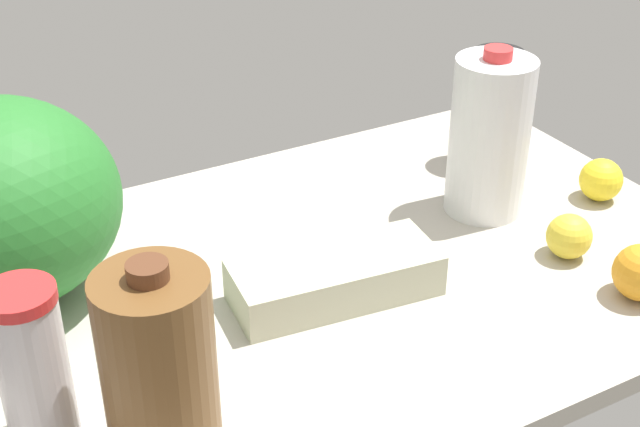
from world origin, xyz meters
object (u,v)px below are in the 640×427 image
Objects in this scene: watermelon at (0,203)px; lemon_loose at (569,236)px; chocolate_milk_jug at (159,370)px; shaker_bottle at (494,107)px; tumbler_cup at (33,368)px; milk_jug at (489,137)px; lemon_near_front at (601,180)px; egg_carton at (335,278)px.

watermelon reaches higher than lemon_loose.
chocolate_milk_jug is 1.23× the size of shaker_bottle.
chocolate_milk_jug is 1.23× the size of tumbler_cup.
chocolate_milk_jug is at bearing 22.46° from milk_jug.
lemon_near_front is (-92.86, -10.78, -6.58)cm from tumbler_cup.
chocolate_milk_jug is 84.89cm from shaker_bottle.
lemon_loose is 0.96× the size of lemon_near_front.
tumbler_cup reaches higher than lemon_near_front.
tumbler_cup is 3.00× the size of lemon_loose.
shaker_bottle is 91.57cm from tumbler_cup.
milk_jug is 3.86× the size of lemon_near_front.
shaker_bottle and tumbler_cup have the same top height.
watermelon is 45.44cm from egg_carton.
watermelon is at bearing -96.80° from tumbler_cup.
milk_jug is 76.38cm from tumbler_cup.
lemon_loose reaches higher than egg_carton.
chocolate_milk_jug is 35.73cm from egg_carton.
lemon_near_front is (-81.79, -19.38, -8.09)cm from chocolate_milk_jug.
lemon_loose is at bearing 97.05° from milk_jug.
lemon_near_front is (-6.68, 20.14, -6.63)cm from shaker_bottle.
shaker_bottle is at bearing -71.66° from lemon_near_front.
milk_jug reaches higher than tumbler_cup.
lemon_near_front is at bearing 167.45° from watermelon.
chocolate_milk_jug is at bearing 142.14° from tumbler_cup.
egg_carton is at bearing 149.14° from watermelon.
watermelon is 91.99cm from lemon_near_front.
milk_jug reaches higher than shaker_bottle.
watermelon is 1.58× the size of tumbler_cup.
milk_jug reaches higher than egg_carton.
shaker_bottle reaches higher than lemon_loose.
chocolate_milk_jug reaches higher than lemon_near_front.
watermelon is 1.57× the size of shaker_bottle.
shaker_bottle is 3.01× the size of lemon_loose.
chocolate_milk_jug reaches higher than shaker_bottle.
lemon_near_front is (-18.57, 6.75, -9.21)cm from milk_jug.
egg_carton is (-37.88, 22.64, -10.85)cm from watermelon.
shaker_bottle is 32.87cm from lemon_loose.
chocolate_milk_jug is 66.46cm from lemon_loose.
tumbler_cup is (41.53, 8.00, 7.04)cm from egg_carton.
chocolate_milk_jug is 3.69× the size of lemon_loose.
tumbler_cup is 93.72cm from lemon_near_front.
milk_jug is 4.03× the size of lemon_loose.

